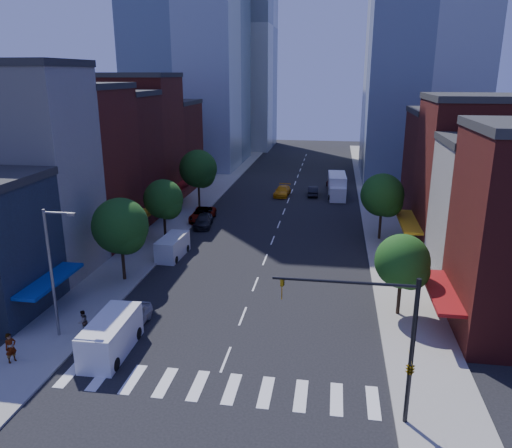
{
  "coord_description": "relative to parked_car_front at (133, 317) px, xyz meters",
  "views": [
    {
      "loc": [
        6.26,
        -27.27,
        17.47
      ],
      "look_at": [
        -0.17,
        13.46,
        5.0
      ],
      "focal_mm": 35.0,
      "sensor_mm": 36.0,
      "label": 1
    }
  ],
  "objects": [
    {
      "name": "tree_left_mid",
      "position": [
        -3.85,
        18.7,
        3.82
      ],
      "size": [
        4.2,
        4.2,
        6.65
      ],
      "color": "black",
      "rests_on": "sidewalk_left"
    },
    {
      "name": "bldg_left_1",
      "position": [
        -13.5,
        8.77,
        8.29
      ],
      "size": [
        12.0,
        8.0,
        18.0
      ],
      "primitive_type": "cube",
      "color": "beige",
      "rests_on": "ground"
    },
    {
      "name": "parked_car_second",
      "position": [
        -2.0,
        17.41,
        -0.02
      ],
      "size": [
        1.7,
        4.23,
        1.37
      ],
      "primitive_type": "imported",
      "rotation": [
        0.0,
        0.0,
        0.06
      ],
      "color": "black",
      "rests_on": "ground"
    },
    {
      "name": "ground",
      "position": [
        7.5,
        -3.23,
        -0.71
      ],
      "size": [
        220.0,
        220.0,
        0.0
      ],
      "primitive_type": "plane",
      "color": "black",
      "rests_on": "ground"
    },
    {
      "name": "sidewalk_right",
      "position": [
        20.0,
        36.77,
        -0.63
      ],
      "size": [
        5.0,
        120.0,
        0.15
      ],
      "primitive_type": "cube",
      "color": "gray",
      "rests_on": "ground"
    },
    {
      "name": "bldg_right_2",
      "position": [
        28.5,
        20.77,
        6.79
      ],
      "size": [
        12.0,
        10.0,
        15.0
      ],
      "primitive_type": "cube",
      "color": "maroon",
      "rests_on": "ground"
    },
    {
      "name": "pedestrian_far",
      "position": [
        -3.0,
        -1.58,
        0.25
      ],
      "size": [
        0.85,
        0.95,
        1.62
      ],
      "primitive_type": "imported",
      "rotation": [
        0.0,
        0.0,
        -1.93
      ],
      "color": "#999999",
      "rests_on": "sidewalk_left"
    },
    {
      "name": "bldg_right_3",
      "position": [
        28.5,
        30.77,
        5.79
      ],
      "size": [
        12.0,
        10.0,
        13.0
      ],
      "primitive_type": "cube",
      "color": "#581816",
      "rests_on": "ground"
    },
    {
      "name": "bldg_right_1",
      "position": [
        28.5,
        11.77,
        5.29
      ],
      "size": [
        12.0,
        8.0,
        12.0
      ],
      "primitive_type": "cube",
      "color": "beige",
      "rests_on": "ground"
    },
    {
      "name": "tower_far_w",
      "position": [
        -10.5,
        91.77,
        27.29
      ],
      "size": [
        18.0,
        18.0,
        56.0
      ],
      "primitive_type": "cube",
      "color": "#9EA5AD",
      "rests_on": "ground"
    },
    {
      "name": "cargo_van_far",
      "position": [
        -1.66,
        14.07,
        0.33
      ],
      "size": [
        2.19,
        4.99,
        2.09
      ],
      "rotation": [
        0.0,
        0.0,
        -0.04
      ],
      "color": "silver",
      "rests_on": "ground"
    },
    {
      "name": "cargo_van_near",
      "position": [
        0.0,
        -3.71,
        0.48
      ],
      "size": [
        2.42,
        5.67,
        2.39
      ],
      "rotation": [
        0.0,
        0.0,
        0.02
      ],
      "color": "white",
      "rests_on": "ground"
    },
    {
      "name": "tree_right_near",
      "position": [
        19.15,
        4.7,
        3.48
      ],
      "size": [
        4.0,
        4.0,
        6.2
      ],
      "color": "black",
      "rests_on": "sidewalk_right"
    },
    {
      "name": "sidewalk_left",
      "position": [
        -5.0,
        36.77,
        -0.63
      ],
      "size": [
        5.0,
        120.0,
        0.15
      ],
      "primitive_type": "cube",
      "color": "gray",
      "rests_on": "ground"
    },
    {
      "name": "tree_right_far",
      "position": [
        19.15,
        22.7,
        4.16
      ],
      "size": [
        4.6,
        4.6,
        7.2
      ],
      "color": "black",
      "rests_on": "sidewalk_right"
    },
    {
      "name": "tree_left_far",
      "position": [
        -3.85,
        32.7,
        4.5
      ],
      "size": [
        5.0,
        5.0,
        7.75
      ],
      "color": "black",
      "rests_on": "sidewalk_left"
    },
    {
      "name": "streetlight",
      "position": [
        -4.31,
        -2.23,
        4.57
      ],
      "size": [
        2.25,
        0.25,
        9.0
      ],
      "color": "slate",
      "rests_on": "sidewalk_left"
    },
    {
      "name": "bldg_left_5",
      "position": [
        -13.5,
        43.77,
        5.79
      ],
      "size": [
        12.0,
        10.0,
        13.0
      ],
      "primitive_type": "cube",
      "color": "#581816",
      "rests_on": "ground"
    },
    {
      "name": "parked_car_rear",
      "position": [
        -1.29,
        24.69,
        -0.0
      ],
      "size": [
        2.53,
        5.06,
        1.41
      ],
      "primitive_type": "imported",
      "rotation": [
        0.0,
        0.0,
        0.12
      ],
      "color": "black",
      "rests_on": "ground"
    },
    {
      "name": "crosswalk",
      "position": [
        7.5,
        -6.23,
        -0.7
      ],
      "size": [
        19.0,
        3.0,
        0.01
      ],
      "primitive_type": "cube",
      "color": "silver",
      "rests_on": "ground"
    },
    {
      "name": "traffic_car_far",
      "position": [
        13.71,
        48.04,
        0.03
      ],
      "size": [
        2.3,
        4.54,
        1.48
      ],
      "primitive_type": "imported",
      "rotation": [
        0.0,
        0.0,
        3.27
      ],
      "color": "#999999",
      "rests_on": "ground"
    },
    {
      "name": "tree_left_near",
      "position": [
        -3.85,
        7.7,
        4.16
      ],
      "size": [
        4.8,
        4.8,
        7.3
      ],
      "color": "black",
      "rests_on": "sidewalk_left"
    },
    {
      "name": "pedestrian_near",
      "position": [
        -5.6,
        -5.79,
        0.42
      ],
      "size": [
        0.74,
        0.85,
        1.95
      ],
      "primitive_type": "imported",
      "rotation": [
        0.0,
        0.0,
        1.1
      ],
      "color": "#999999",
      "rests_on": "sidewalk_left"
    },
    {
      "name": "taxi",
      "position": [
        6.34,
        41.54,
        0.02
      ],
      "size": [
        2.37,
        5.13,
        1.45
      ],
      "primitive_type": "imported",
      "rotation": [
        0.0,
        0.0,
        -0.07
      ],
      "color": "orange",
      "rests_on": "ground"
    },
    {
      "name": "traffic_car_oncoming",
      "position": [
        10.81,
        42.39,
        -0.01
      ],
      "size": [
        1.71,
        4.3,
        1.39
      ],
      "primitive_type": "imported",
      "rotation": [
        0.0,
        0.0,
        3.2
      ],
      "color": "black",
      "rests_on": "ground"
    },
    {
      "name": "parked_car_third",
      "position": [
        -2.0,
        26.94,
        0.08
      ],
      "size": [
        2.86,
        5.77,
        1.57
      ],
      "primitive_type": "imported",
      "rotation": [
        0.0,
        0.0,
        0.05
      ],
      "color": "#999999",
      "rests_on": "ground"
    },
    {
      "name": "parked_car_front",
      "position": [
        0.0,
        0.0,
        0.0
      ],
      "size": [
        1.77,
        4.19,
        1.41
      ],
      "primitive_type": "imported",
      "rotation": [
        0.0,
        0.0,
        -0.03
      ],
      "color": "#BDBCC2",
      "rests_on": "ground"
    },
    {
      "name": "bldg_left_2",
      "position": [
        -13.5,
        17.27,
        7.29
      ],
      "size": [
        12.0,
        9.0,
        16.0
      ],
      "primitive_type": "cube",
      "color": "maroon",
      "rests_on": "ground"
    },
    {
      "name": "bldg_left_4",
      "position": [
        -13.5,
        34.27,
        7.79
      ],
      "size": [
        12.0,
        9.0,
        17.0
      ],
      "primitive_type": "cube",
      "color": "maroon",
      "rests_on": "ground"
    },
    {
      "name": "box_truck",
      "position": [
        14.34,
        42.17,
        0.84
      ],
      "size": [
        2.8,
        8.24,
        3.28
      ],
      "rotation": [
        0.0,
        0.0,
        0.04
      ],
      "color": "white",
      "rests_on": "ground"
    },
    {
      "name": "bldg_left_3",
      "position": [
        -13.5,
        25.77,
        6.79
      ],
      "size": [
        12.0,
        8.0,
        15.0
      ],
      "primitive_type": "cube",
      "color": "#581816",
      "rests_on": "ground"
    },
    {
      "name": "traffic_signal",
      "position": [
        17.44,
        -7.73,
        3.45
      ],
      "size": [
        7.24,
        2.24,
        8.0
      ],
      "color": "black",
      "rests_on": "sidewalk_right"
    }
  ]
}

